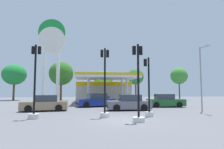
% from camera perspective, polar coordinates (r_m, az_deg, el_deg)
% --- Properties ---
extents(ground_plane, '(90.00, 90.00, 0.00)m').
position_cam_1_polar(ground_plane, '(13.34, 3.80, -13.35)').
color(ground_plane, slate).
rests_on(ground_plane, ground).
extents(gas_station, '(9.48, 12.48, 4.37)m').
position_cam_1_polar(gas_station, '(33.83, -2.47, -4.34)').
color(gas_station, beige).
rests_on(gas_station, ground).
extents(station_pole_sign, '(3.81, 0.56, 12.29)m').
position_cam_1_polar(station_pole_sign, '(29.19, -17.45, 6.92)').
color(station_pole_sign, white).
rests_on(station_pole_sign, ground).
extents(car_0, '(4.38, 2.01, 1.57)m').
position_cam_1_polar(car_0, '(19.79, 4.97, -8.43)').
color(car_0, black).
rests_on(car_0, ground).
extents(car_1, '(4.58, 2.54, 1.55)m').
position_cam_1_polar(car_1, '(20.12, -19.32, -8.15)').
color(car_1, black).
rests_on(car_1, ground).
extents(car_2, '(4.51, 2.30, 1.56)m').
position_cam_1_polar(car_2, '(24.33, 15.48, -7.58)').
color(car_2, black).
rests_on(car_2, ground).
extents(car_3, '(4.88, 3.03, 1.63)m').
position_cam_1_polar(car_3, '(23.95, -4.83, -7.71)').
color(car_3, black).
rests_on(car_3, ground).
extents(traffic_signal_0, '(0.69, 0.70, 5.22)m').
position_cam_1_polar(traffic_signal_0, '(14.59, -2.15, -5.05)').
color(traffic_signal_0, silver).
rests_on(traffic_signal_0, ground).
extents(traffic_signal_1, '(0.64, 0.67, 4.57)m').
position_cam_1_polar(traffic_signal_1, '(15.23, 10.77, -6.74)').
color(traffic_signal_1, silver).
rests_on(traffic_signal_1, ground).
extents(traffic_signal_2, '(0.76, 0.76, 5.02)m').
position_cam_1_polar(traffic_signal_2, '(12.58, 7.77, -5.86)').
color(traffic_signal_2, silver).
rests_on(traffic_signal_2, ground).
extents(traffic_signal_3, '(0.77, 0.77, 5.33)m').
position_cam_1_polar(traffic_signal_3, '(14.93, -21.92, -5.40)').
color(traffic_signal_3, silver).
rests_on(traffic_signal_3, ground).
extents(tree_0, '(4.70, 4.70, 7.29)m').
position_cam_1_polar(tree_0, '(43.82, -26.89, -0.02)').
color(tree_0, brown).
rests_on(tree_0, ground).
extents(tree_1, '(4.73, 4.73, 7.65)m').
position_cam_1_polar(tree_1, '(39.46, -14.77, 0.28)').
color(tree_1, brown).
rests_on(tree_1, ground).
extents(tree_2, '(3.87, 3.87, 5.93)m').
position_cam_1_polar(tree_2, '(39.00, -2.57, -1.24)').
color(tree_2, brown).
rests_on(tree_2, ground).
extents(tree_3, '(3.45, 3.45, 6.69)m').
position_cam_1_polar(tree_3, '(42.05, 7.00, -0.66)').
color(tree_3, brown).
rests_on(tree_3, ground).
extents(tree_4, '(3.56, 3.56, 6.84)m').
position_cam_1_polar(tree_4, '(43.51, 19.18, -0.38)').
color(tree_4, brown).
rests_on(tree_4, ground).
extents(corner_streetlamp, '(0.24, 1.48, 6.14)m').
position_cam_1_polar(corner_streetlamp, '(19.95, 25.07, 0.76)').
color(corner_streetlamp, gray).
rests_on(corner_streetlamp, ground).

